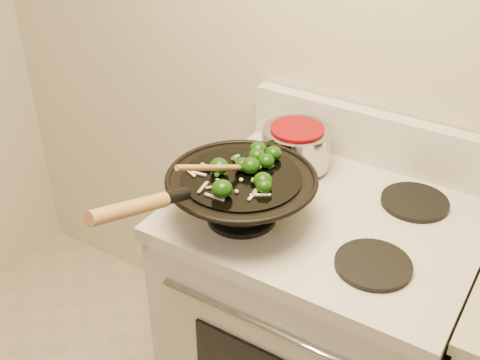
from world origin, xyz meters
The scene contains 5 objects.
stove centered at (-0.21, 1.17, 0.47)m, with size 0.78×0.67×1.08m.
wok centered at (-0.39, 1.02, 1.00)m, with size 0.38×0.63×0.24m.
stirfry centered at (-0.38, 1.04, 1.07)m, with size 0.24×0.26×0.04m.
wooden_spoon centered at (-0.41, 0.99, 1.09)m, with size 0.08×0.25×0.11m.
saucepan centered at (-0.39, 1.32, 0.99)m, with size 0.20×0.32×0.12m.
Camera 1 is at (0.28, -0.05, 1.85)m, focal length 45.00 mm.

